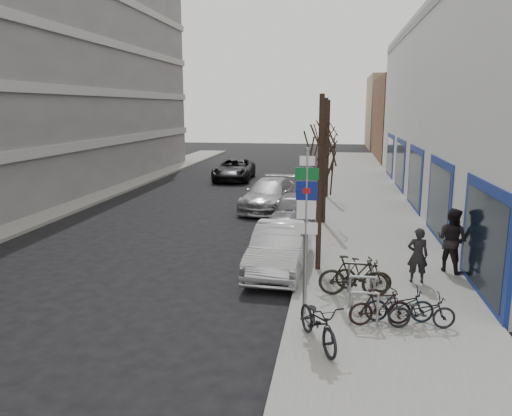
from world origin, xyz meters
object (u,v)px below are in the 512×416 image
(tree_mid, at_px, (326,131))
(bike_mid_inner, at_px, (354,276))
(tree_far, at_px, (328,126))
(pedestrian_near, at_px, (418,255))
(bike_near_right, at_px, (380,307))
(parked_car_back, at_px, (269,195))
(bike_mid_curb, at_px, (399,302))
(bike_rack, at_px, (362,288))
(parked_car_mid, at_px, (294,210))
(meter_back, at_px, (317,190))
(meter_mid, at_px, (312,212))
(bike_near_left, at_px, (318,319))
(lane_car, at_px, (234,169))
(bike_far_curb, at_px, (422,309))
(tree_near, at_px, (321,142))
(meter_front, at_px, (303,249))
(parked_car_front, at_px, (280,248))
(highway_sign_pole, at_px, (306,222))
(pedestrian_far, at_px, (452,240))

(tree_mid, bearing_deg, bike_mid_inner, -83.31)
(tree_far, bearing_deg, pedestrian_near, -78.31)
(tree_far, height_order, bike_near_right, tree_far)
(tree_mid, xyz_separation_m, parked_car_back, (-2.80, 3.12, -3.34))
(bike_mid_curb, bearing_deg, bike_rack, 41.62)
(bike_mid_inner, height_order, parked_car_mid, parked_car_mid)
(bike_near_right, bearing_deg, meter_back, -5.74)
(tree_mid, xyz_separation_m, parked_car_mid, (-1.26, -0.48, -3.37))
(meter_back, xyz_separation_m, parked_car_back, (-2.35, -0.88, -0.15))
(meter_mid, bearing_deg, bike_mid_inner, -78.44)
(bike_near_left, xyz_separation_m, pedestrian_near, (2.66, 4.33, 0.22))
(meter_mid, relative_size, bike_near_left, 0.66)
(lane_car, bearing_deg, bike_far_curb, -71.06)
(tree_near, distance_m, meter_front, 3.26)
(pedestrian_near, bearing_deg, bike_mid_curb, 74.63)
(bike_near_left, height_order, parked_car_back, parked_car_back)
(meter_back, xyz_separation_m, bike_mid_curb, (2.47, -14.16, -0.28))
(bike_near_right, bearing_deg, parked_car_front, 21.52)
(meter_front, xyz_separation_m, lane_car, (-6.21, 20.03, -0.16))
(bike_near_right, relative_size, lane_car, 0.27)
(parked_car_front, distance_m, parked_car_mid, 6.02)
(lane_car, bearing_deg, bike_mid_inner, -72.88)
(bike_far_curb, xyz_separation_m, parked_car_front, (-3.69, 3.94, 0.13))
(highway_sign_pole, xyz_separation_m, bike_near_right, (1.77, -0.40, -1.85))
(tree_near, distance_m, bike_near_right, 5.48)
(meter_back, distance_m, pedestrian_near, 11.75)
(parked_car_front, bearing_deg, tree_far, 87.36)
(meter_front, bearing_deg, pedestrian_near, -4.77)
(bike_mid_curb, distance_m, bike_far_curb, 0.54)
(pedestrian_near, relative_size, pedestrian_far, 0.80)
(parked_car_back, distance_m, pedestrian_near, 11.83)
(tree_far, relative_size, meter_front, 4.33)
(tree_near, height_order, parked_car_front, tree_near)
(tree_near, height_order, parked_car_back, tree_near)
(tree_near, relative_size, pedestrian_far, 2.74)
(bike_mid_curb, bearing_deg, parked_car_front, 35.59)
(bike_mid_inner, bearing_deg, bike_rack, -165.74)
(tree_far, relative_size, bike_near_right, 3.67)
(lane_car, bearing_deg, highway_sign_pole, -76.70)
(tree_far, xyz_separation_m, bike_near_left, (0.19, -18.11, -3.37))
(tree_mid, height_order, bike_far_curb, tree_mid)
(bike_mid_curb, bearing_deg, pedestrian_far, -31.86)
(tree_far, bearing_deg, meter_mid, -93.22)
(bike_mid_curb, height_order, parked_car_mid, parked_car_mid)
(bike_near_left, height_order, lane_car, lane_car)
(meter_front, distance_m, lane_car, 20.97)
(bike_far_curb, bearing_deg, bike_mid_inner, 32.72)
(tree_near, xyz_separation_m, bike_mid_inner, (1.02, -2.18, -3.38))
(bike_rack, height_order, bike_mid_inner, bike_mid_inner)
(highway_sign_pole, xyz_separation_m, tree_far, (0.20, 16.51, 1.65))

